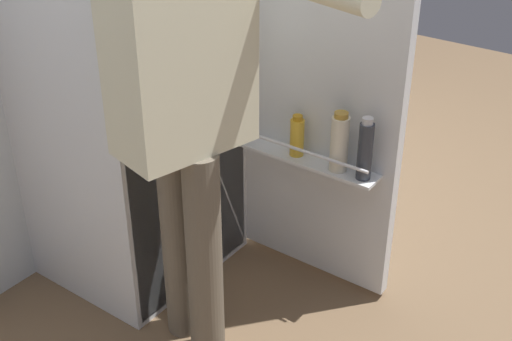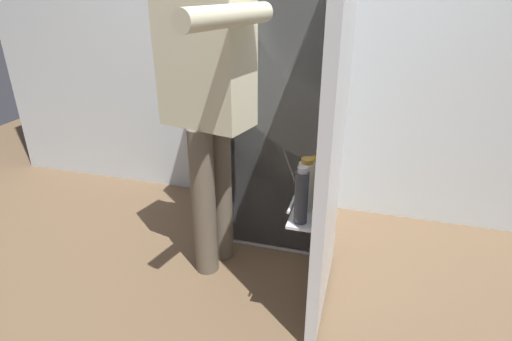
% 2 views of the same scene
% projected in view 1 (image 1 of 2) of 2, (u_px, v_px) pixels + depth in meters
% --- Properties ---
extents(ground_plane, '(6.68, 6.68, 0.00)m').
position_uv_depth(ground_plane, '(247.00, 308.00, 2.67)').
color(ground_plane, brown).
extents(refrigerator, '(0.72, 1.23, 1.68)m').
position_uv_depth(refrigerator, '(141.00, 74.00, 2.52)').
color(refrigerator, silver).
rests_on(refrigerator, ground_plane).
extents(person, '(0.53, 0.77, 1.59)m').
position_uv_depth(person, '(186.00, 99.00, 2.06)').
color(person, '#665B4C').
rests_on(person, ground_plane).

